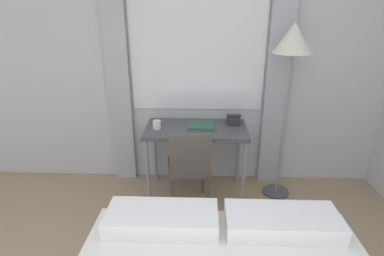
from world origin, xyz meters
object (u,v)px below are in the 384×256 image
at_px(desk_chair, 189,164).
at_px(desk, 196,134).
at_px(telephone, 233,120).
at_px(mug, 157,125).
at_px(standing_lamp, 292,51).
at_px(book, 202,126).

bearing_deg(desk_chair, desk, 69.99).
bearing_deg(telephone, mug, -166.94).
height_order(desk_chair, mug, same).
bearing_deg(standing_lamp, telephone, 164.78).
height_order(desk_chair, book, desk_chair).
xyz_separation_m(desk, telephone, (0.39, 0.13, 0.12)).
bearing_deg(telephone, standing_lamp, -15.22).
xyz_separation_m(desk, desk_chair, (-0.06, -0.28, -0.20)).
bearing_deg(desk, book, 19.52).
bearing_deg(mug, desk_chair, -34.85).
bearing_deg(desk_chair, standing_lamp, 8.58).
xyz_separation_m(telephone, mug, (-0.78, -0.18, 0.00)).
distance_m(desk, mug, 0.41).
distance_m(desk, desk_chair, 0.35).
distance_m(telephone, book, 0.35).
xyz_separation_m(book, mug, (-0.45, -0.07, 0.03)).
bearing_deg(telephone, desk, -161.38).
relative_size(desk_chair, standing_lamp, 0.48).
xyz_separation_m(desk, mug, (-0.39, -0.05, 0.12)).
distance_m(standing_lamp, book, 1.11).
xyz_separation_m(desk, standing_lamp, (0.87, -0.00, 0.84)).
bearing_deg(book, telephone, 18.47).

